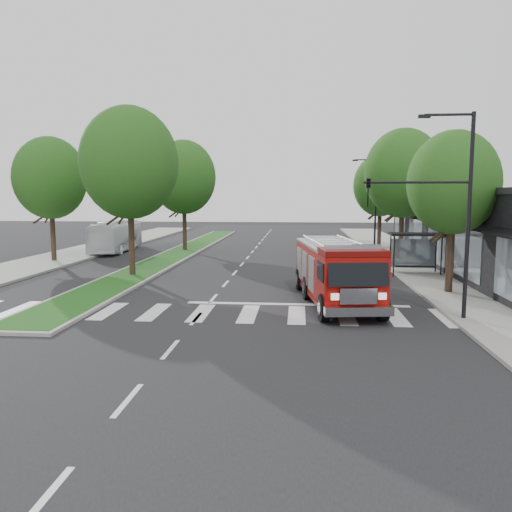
{
  "coord_description": "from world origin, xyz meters",
  "views": [
    {
      "loc": [
        4.06,
        -23.17,
        4.89
      ],
      "look_at": [
        1.86,
        2.25,
        1.8
      ],
      "focal_mm": 35.0,
      "sensor_mm": 36.0,
      "label": 1
    }
  ],
  "objects": [
    {
      "name": "ground",
      "position": [
        0.0,
        0.0,
        0.0
      ],
      "size": [
        140.0,
        140.0,
        0.0
      ],
      "primitive_type": "plane",
      "color": "black",
      "rests_on": "ground"
    },
    {
      "name": "sidewalk_right",
      "position": [
        12.5,
        10.0,
        0.07
      ],
      "size": [
        5.0,
        80.0,
        0.15
      ],
      "primitive_type": "cube",
      "color": "gray",
      "rests_on": "ground"
    },
    {
      "name": "sidewalk_left",
      "position": [
        -14.5,
        10.0,
        0.07
      ],
      "size": [
        5.0,
        80.0,
        0.15
      ],
      "primitive_type": "cube",
      "color": "gray",
      "rests_on": "ground"
    },
    {
      "name": "median",
      "position": [
        -6.0,
        18.0,
        0.08
      ],
      "size": [
        3.0,
        50.0,
        0.15
      ],
      "color": "gray",
      "rests_on": "ground"
    },
    {
      "name": "storefront_row",
      "position": [
        17.0,
        10.0,
        2.5
      ],
      "size": [
        8.0,
        30.0,
        5.0
      ],
      "primitive_type": "cube",
      "color": "black",
      "rests_on": "ground"
    },
    {
      "name": "bus_shelter",
      "position": [
        11.2,
        8.15,
        2.04
      ],
      "size": [
        3.2,
        1.6,
        2.61
      ],
      "color": "black",
      "rests_on": "ground"
    },
    {
      "name": "tree_right_near",
      "position": [
        11.5,
        2.0,
        5.51
      ],
      "size": [
        4.4,
        4.4,
        8.05
      ],
      "color": "black",
      "rests_on": "ground"
    },
    {
      "name": "tree_right_mid",
      "position": [
        11.5,
        14.0,
        6.49
      ],
      "size": [
        5.6,
        5.6,
        9.72
      ],
      "color": "black",
      "rests_on": "ground"
    },
    {
      "name": "tree_right_far",
      "position": [
        11.5,
        24.0,
        5.84
      ],
      "size": [
        5.0,
        5.0,
        8.73
      ],
      "color": "black",
      "rests_on": "ground"
    },
    {
      "name": "tree_median_near",
      "position": [
        -6.0,
        6.0,
        6.81
      ],
      "size": [
        5.8,
        5.8,
        10.16
      ],
      "color": "black",
      "rests_on": "ground"
    },
    {
      "name": "tree_median_far",
      "position": [
        -6.0,
        20.0,
        6.49
      ],
      "size": [
        5.6,
        5.6,
        9.72
      ],
      "color": "black",
      "rests_on": "ground"
    },
    {
      "name": "tree_left_mid",
      "position": [
        -14.0,
        12.0,
        6.16
      ],
      "size": [
        5.2,
        5.2,
        9.16
      ],
      "color": "black",
      "rests_on": "ground"
    },
    {
      "name": "streetlight_right_near",
      "position": [
        9.61,
        -3.5,
        4.67
      ],
      "size": [
        4.08,
        0.22,
        8.0
      ],
      "color": "black",
      "rests_on": "ground"
    },
    {
      "name": "streetlight_right_far",
      "position": [
        10.35,
        20.0,
        4.48
      ],
      "size": [
        2.11,
        0.2,
        8.0
      ],
      "color": "black",
      "rests_on": "ground"
    },
    {
      "name": "fire_engine",
      "position": [
        5.74,
        -0.52,
        1.43
      ],
      "size": [
        3.73,
        8.89,
        2.99
      ],
      "rotation": [
        0.0,
        0.0,
        0.14
      ],
      "color": "#590704",
      "rests_on": "ground"
    },
    {
      "name": "city_bus",
      "position": [
        -12.0,
        19.46,
        1.34
      ],
      "size": [
        3.03,
        9.77,
        2.68
      ],
      "primitive_type": "imported",
      "rotation": [
        0.0,
        0.0,
        0.08
      ],
      "color": "silver",
      "rests_on": "ground"
    }
  ]
}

